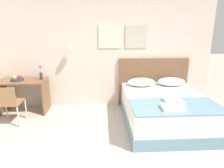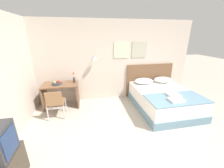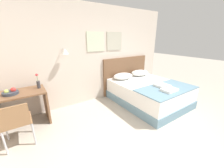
{
  "view_description": "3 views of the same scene",
  "coord_description": "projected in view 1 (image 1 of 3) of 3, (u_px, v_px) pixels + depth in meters",
  "views": [
    {
      "loc": [
        0.15,
        -2.1,
        1.94
      ],
      "look_at": [
        0.35,
        1.53,
        0.88
      ],
      "focal_mm": 32.0,
      "sensor_mm": 36.0,
      "label": 1
    },
    {
      "loc": [
        -0.86,
        -1.82,
        2.19
      ],
      "look_at": [
        -0.18,
        1.59,
        0.93
      ],
      "focal_mm": 22.0,
      "sensor_mm": 36.0,
      "label": 2
    },
    {
      "loc": [
        -1.48,
        -0.83,
        1.84
      ],
      "look_at": [
        0.35,
        1.88,
        0.7
      ],
      "focal_mm": 22.0,
      "sensor_mm": 36.0,
      "label": 3
    }
  ],
  "objects": [
    {
      "name": "wall_back",
      "position": [
        95.0,
        53.0,
        4.79
      ],
      "size": [
        5.67,
        0.31,
        2.65
      ],
      "color": "beige",
      "rests_on": "ground_plane"
    },
    {
      "name": "bed",
      "position": [
        165.0,
        109.0,
        4.1
      ],
      "size": [
        1.61,
        2.01,
        0.59
      ],
      "color": "#66899E",
      "rests_on": "ground_plane"
    },
    {
      "name": "headboard",
      "position": [
        153.0,
        82.0,
        5.01
      ],
      "size": [
        1.73,
        0.06,
        1.19
      ],
      "color": "brown",
      "rests_on": "ground_plane"
    },
    {
      "name": "pillow_left",
      "position": [
        141.0,
        82.0,
        4.67
      ],
      "size": [
        0.64,
        0.46,
        0.17
      ],
      "color": "white",
      "rests_on": "bed"
    },
    {
      "name": "pillow_right",
      "position": [
        171.0,
        82.0,
        4.71
      ],
      "size": [
        0.64,
        0.46,
        0.17
      ],
      "color": "white",
      "rests_on": "bed"
    },
    {
      "name": "throw_blanket",
      "position": [
        176.0,
        106.0,
        3.45
      ],
      "size": [
        1.56,
        0.8,
        0.02
      ],
      "color": "#66899E",
      "rests_on": "bed"
    },
    {
      "name": "folded_towel_near_foot",
      "position": [
        173.0,
        101.0,
        3.58
      ],
      "size": [
        0.3,
        0.35,
        0.06
      ],
      "color": "white",
      "rests_on": "throw_blanket"
    },
    {
      "name": "folded_towel_mid_bed",
      "position": [
        173.0,
        107.0,
        3.3
      ],
      "size": [
        0.36,
        0.26,
        0.06
      ],
      "color": "white",
      "rests_on": "throw_blanket"
    },
    {
      "name": "desk",
      "position": [
        23.0,
        91.0,
        4.57
      ],
      "size": [
        1.05,
        0.6,
        0.77
      ],
      "color": "brown",
      "rests_on": "ground_plane"
    },
    {
      "name": "desk_chair",
      "position": [
        8.0,
        102.0,
        3.95
      ],
      "size": [
        0.45,
        0.45,
        0.83
      ],
      "color": "#8E6642",
      "rests_on": "ground_plane"
    },
    {
      "name": "fruit_bowl",
      "position": [
        18.0,
        79.0,
        4.47
      ],
      "size": [
        0.28,
        0.28,
        0.13
      ],
      "color": "#333842",
      "rests_on": "desk"
    },
    {
      "name": "flower_vase",
      "position": [
        41.0,
        74.0,
        4.55
      ],
      "size": [
        0.07,
        0.07,
        0.33
      ],
      "color": "#333338",
      "rests_on": "desk"
    }
  ]
}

